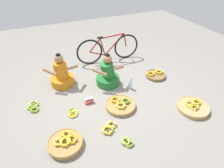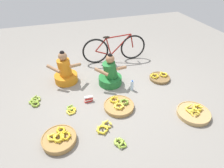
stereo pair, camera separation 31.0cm
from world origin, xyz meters
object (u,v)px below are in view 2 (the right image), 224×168
at_px(bicycle_leaning, 114,49).
at_px(packet_carton_stack, 89,99).
at_px(banana_basket_front_left, 59,139).
at_px(vendor_woman_front, 110,75).
at_px(banana_basket_mid_left, 193,113).
at_px(vendor_woman_behind, 65,72).
at_px(banana_basket_back_left, 160,78).
at_px(water_bottle, 132,85).
at_px(loose_bananas_near_vendor, 71,110).
at_px(banana_basket_back_right, 119,106).
at_px(loose_bananas_front_right, 104,127).
at_px(loose_bananas_mid_right, 120,143).
at_px(loose_bananas_back_center, 35,102).

height_order(bicycle_leaning, packet_carton_stack, bicycle_leaning).
bearing_deg(banana_basket_front_left, vendor_woman_front, 45.65).
bearing_deg(banana_basket_mid_left, vendor_woman_front, 129.36).
distance_m(vendor_woman_behind, banana_basket_back_left, 2.19).
bearing_deg(water_bottle, loose_bananas_near_vendor, -169.14).
bearing_deg(loose_bananas_near_vendor, banana_basket_back_right, -11.88).
bearing_deg(packet_carton_stack, loose_bananas_front_right, -82.29).
xyz_separation_m(bicycle_leaning, banana_basket_back_right, (-0.50, -1.81, -0.31)).
relative_size(banana_basket_front_left, banana_basket_back_left, 1.16).
relative_size(vendor_woman_front, banana_basket_front_left, 1.37).
height_order(vendor_woman_behind, banana_basket_front_left, vendor_woman_behind).
height_order(banana_basket_back_right, packet_carton_stack, banana_basket_back_right).
distance_m(banana_basket_front_left, banana_basket_back_left, 2.64).
relative_size(bicycle_leaning, loose_bananas_near_vendor, 6.60).
xyz_separation_m(banana_basket_mid_left, loose_bananas_mid_right, (-1.52, -0.19, -0.02)).
bearing_deg(loose_bananas_near_vendor, water_bottle, 10.86).
distance_m(vendor_woman_front, banana_basket_back_left, 1.19).
bearing_deg(vendor_woman_front, water_bottle, -44.50).
bearing_deg(loose_bananas_front_right, banana_basket_mid_left, -6.45).
xyz_separation_m(vendor_woman_front, loose_bananas_near_vendor, (-0.97, -0.63, -0.21)).
xyz_separation_m(vendor_woman_behind, bicycle_leaning, (1.36, 0.60, 0.11)).
distance_m(vendor_woman_front, banana_basket_front_left, 1.79).
relative_size(vendor_woman_behind, banana_basket_mid_left, 1.28).
bearing_deg(bicycle_leaning, banana_basket_front_left, -126.41).
bearing_deg(loose_bananas_front_right, loose_bananas_back_center, 137.00).
height_order(banana_basket_front_left, loose_bananas_near_vendor, banana_basket_front_left).
xyz_separation_m(banana_basket_back_left, loose_bananas_back_center, (-2.79, 0.01, -0.01)).
xyz_separation_m(loose_bananas_mid_right, water_bottle, (0.72, 1.25, 0.09)).
xyz_separation_m(banana_basket_front_left, banana_basket_mid_left, (2.42, -0.15, -0.01)).
bearing_deg(loose_bananas_mid_right, banana_basket_front_left, 159.17).
xyz_separation_m(vendor_woman_front, water_bottle, (0.38, -0.37, -0.12)).
height_order(vendor_woman_behind, loose_bananas_back_center, vendor_woman_behind).
relative_size(vendor_woman_front, loose_bananas_front_right, 2.45).
relative_size(banana_basket_mid_left, water_bottle, 2.44).
height_order(vendor_woman_front, water_bottle, vendor_woman_front).
bearing_deg(banana_basket_back_left, packet_carton_stack, -170.86).
height_order(banana_basket_mid_left, loose_bananas_front_right, banana_basket_mid_left).
bearing_deg(water_bottle, vendor_woman_behind, 149.91).
height_order(banana_basket_mid_left, loose_bananas_back_center, banana_basket_mid_left).
bearing_deg(vendor_woman_behind, bicycle_leaning, 23.74).
relative_size(vendor_woman_front, banana_basket_back_right, 1.29).
height_order(banana_basket_back_right, loose_bananas_back_center, banana_basket_back_right).
height_order(banana_basket_mid_left, banana_basket_back_left, banana_basket_mid_left).
xyz_separation_m(banana_basket_front_left, loose_bananas_mid_right, (0.90, -0.34, -0.03)).
bearing_deg(loose_bananas_front_right, vendor_woman_front, 68.25).
bearing_deg(packet_carton_stack, vendor_woman_behind, 111.64).
xyz_separation_m(banana_basket_back_right, loose_bananas_back_center, (-1.55, 0.64, -0.02)).
bearing_deg(loose_bananas_back_center, banana_basket_mid_left, -24.04).
relative_size(banana_basket_back_right, loose_bananas_back_center, 1.63).
xyz_separation_m(vendor_woman_front, banana_basket_front_left, (-1.25, -1.27, -0.18)).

